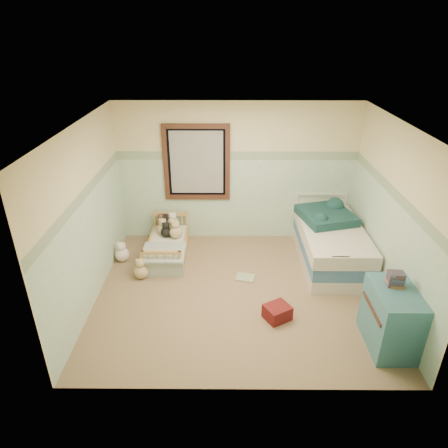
{
  "coord_description": "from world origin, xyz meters",
  "views": [
    {
      "loc": [
        -0.18,
        -4.96,
        3.62
      ],
      "look_at": [
        -0.21,
        0.35,
        0.97
      ],
      "focal_mm": 32.22,
      "sensor_mm": 36.0,
      "label": 1
    }
  ],
  "objects_px": {
    "plush_floor_cream": "(122,255)",
    "plush_floor_tan": "(141,271)",
    "toddler_bed_frame": "(168,251)",
    "twin_bed_frame": "(329,256)",
    "red_pillow": "(277,312)",
    "dresser": "(391,318)",
    "floor_book": "(245,278)"
  },
  "relations": [
    {
      "from": "toddler_bed_frame",
      "to": "floor_book",
      "type": "xyz_separation_m",
      "value": [
        1.33,
        -0.69,
        -0.07
      ]
    },
    {
      "from": "twin_bed_frame",
      "to": "toddler_bed_frame",
      "type": "bearing_deg",
      "value": 176.19
    },
    {
      "from": "plush_floor_tan",
      "to": "floor_book",
      "type": "relative_size",
      "value": 0.81
    },
    {
      "from": "floor_book",
      "to": "plush_floor_tan",
      "type": "bearing_deg",
      "value": -165.93
    },
    {
      "from": "dresser",
      "to": "plush_floor_tan",
      "type": "bearing_deg",
      "value": 156.68
    },
    {
      "from": "dresser",
      "to": "floor_book",
      "type": "height_order",
      "value": "dresser"
    },
    {
      "from": "plush_floor_tan",
      "to": "dresser",
      "type": "relative_size",
      "value": 0.29
    },
    {
      "from": "dresser",
      "to": "red_pillow",
      "type": "bearing_deg",
      "value": 160.04
    },
    {
      "from": "dresser",
      "to": "floor_book",
      "type": "relative_size",
      "value": 2.8
    },
    {
      "from": "plush_floor_tan",
      "to": "dresser",
      "type": "xyz_separation_m",
      "value": [
        3.36,
        -1.45,
        0.29
      ]
    },
    {
      "from": "toddler_bed_frame",
      "to": "plush_floor_tan",
      "type": "bearing_deg",
      "value": -115.36
    },
    {
      "from": "dresser",
      "to": "red_pillow",
      "type": "xyz_separation_m",
      "value": [
        -1.32,
        0.48,
        -0.3
      ]
    },
    {
      "from": "plush_floor_tan",
      "to": "twin_bed_frame",
      "type": "xyz_separation_m",
      "value": [
        3.07,
        0.5,
        -0.01
      ]
    },
    {
      "from": "plush_floor_cream",
      "to": "dresser",
      "type": "xyz_separation_m",
      "value": [
        3.78,
        -1.96,
        0.29
      ]
    },
    {
      "from": "plush_floor_cream",
      "to": "red_pillow",
      "type": "relative_size",
      "value": 0.73
    },
    {
      "from": "plush_floor_cream",
      "to": "toddler_bed_frame",
      "type": "bearing_deg",
      "value": 12.6
    },
    {
      "from": "twin_bed_frame",
      "to": "dresser",
      "type": "bearing_deg",
      "value": -81.6
    },
    {
      "from": "red_pillow",
      "to": "floor_book",
      "type": "distance_m",
      "value": 1.04
    },
    {
      "from": "dresser",
      "to": "floor_book",
      "type": "xyz_separation_m",
      "value": [
        -1.71,
        1.44,
        -0.39
      ]
    },
    {
      "from": "toddler_bed_frame",
      "to": "dresser",
      "type": "relative_size",
      "value": 1.59
    },
    {
      "from": "toddler_bed_frame",
      "to": "twin_bed_frame",
      "type": "relative_size",
      "value": 0.68
    },
    {
      "from": "twin_bed_frame",
      "to": "red_pillow",
      "type": "xyz_separation_m",
      "value": [
        -1.03,
        -1.47,
        -0.01
      ]
    },
    {
      "from": "toddler_bed_frame",
      "to": "floor_book",
      "type": "height_order",
      "value": "toddler_bed_frame"
    },
    {
      "from": "plush_floor_cream",
      "to": "twin_bed_frame",
      "type": "relative_size",
      "value": 0.13
    },
    {
      "from": "toddler_bed_frame",
      "to": "plush_floor_cream",
      "type": "bearing_deg",
      "value": -167.4
    },
    {
      "from": "dresser",
      "to": "red_pillow",
      "type": "relative_size",
      "value": 2.49
    },
    {
      "from": "plush_floor_cream",
      "to": "plush_floor_tan",
      "type": "height_order",
      "value": "plush_floor_cream"
    },
    {
      "from": "plush_floor_tan",
      "to": "twin_bed_frame",
      "type": "height_order",
      "value": "plush_floor_tan"
    },
    {
      "from": "twin_bed_frame",
      "to": "floor_book",
      "type": "xyz_separation_m",
      "value": [
        -1.42,
        -0.5,
        -0.1
      ]
    },
    {
      "from": "toddler_bed_frame",
      "to": "red_pillow",
      "type": "distance_m",
      "value": 2.38
    },
    {
      "from": "toddler_bed_frame",
      "to": "twin_bed_frame",
      "type": "height_order",
      "value": "twin_bed_frame"
    },
    {
      "from": "plush_floor_tan",
      "to": "toddler_bed_frame",
      "type": "bearing_deg",
      "value": 64.64
    }
  ]
}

